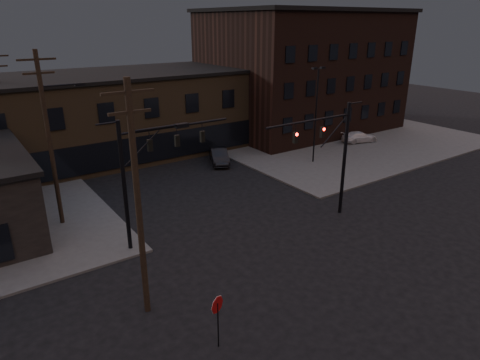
# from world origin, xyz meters

# --- Properties ---
(ground) EXTENTS (140.00, 140.00, 0.00)m
(ground) POSITION_xyz_m (0.00, 0.00, 0.00)
(ground) COLOR black
(ground) RESTS_ON ground
(sidewalk_ne) EXTENTS (30.00, 30.00, 0.15)m
(sidewalk_ne) POSITION_xyz_m (22.00, 22.00, 0.07)
(sidewalk_ne) COLOR #474744
(sidewalk_ne) RESTS_ON ground
(building_row) EXTENTS (40.00, 12.00, 8.00)m
(building_row) POSITION_xyz_m (0.00, 28.00, 4.00)
(building_row) COLOR brown
(building_row) RESTS_ON ground
(building_right) EXTENTS (22.00, 16.00, 14.00)m
(building_right) POSITION_xyz_m (22.00, 26.00, 7.00)
(building_right) COLOR black
(building_right) RESTS_ON ground
(traffic_signal_near) EXTENTS (7.12, 0.24, 8.00)m
(traffic_signal_near) POSITION_xyz_m (5.36, 4.50, 4.93)
(traffic_signal_near) COLOR black
(traffic_signal_near) RESTS_ON ground
(traffic_signal_far) EXTENTS (7.12, 0.24, 8.00)m
(traffic_signal_far) POSITION_xyz_m (-6.72, 8.00, 5.01)
(traffic_signal_far) COLOR black
(traffic_signal_far) RESTS_ON ground
(stop_sign) EXTENTS (0.72, 0.33, 2.48)m
(stop_sign) POSITION_xyz_m (-8.00, -1.99, 1.84)
(stop_sign) COLOR black
(stop_sign) RESTS_ON ground
(utility_pole_near) EXTENTS (3.70, 0.28, 11.00)m
(utility_pole_near) POSITION_xyz_m (-9.43, 2.00, 5.87)
(utility_pole_near) COLOR black
(utility_pole_near) RESTS_ON ground
(utility_pole_mid) EXTENTS (3.70, 0.28, 11.50)m
(utility_pole_mid) POSITION_xyz_m (-10.44, 14.00, 6.13)
(utility_pole_mid) COLOR black
(utility_pole_mid) RESTS_ON ground
(utility_pole_far) EXTENTS (2.20, 0.28, 11.00)m
(utility_pole_far) POSITION_xyz_m (-11.50, 26.00, 5.78)
(utility_pole_far) COLOR black
(utility_pole_far) RESTS_ON ground
(lot_light_a) EXTENTS (1.50, 0.28, 9.14)m
(lot_light_a) POSITION_xyz_m (13.00, 14.00, 5.51)
(lot_light_a) COLOR black
(lot_light_a) RESTS_ON ground
(lot_light_b) EXTENTS (1.50, 0.28, 9.14)m
(lot_light_b) POSITION_xyz_m (19.00, 19.00, 5.51)
(lot_light_b) COLOR black
(lot_light_b) RESTS_ON ground
(parked_car_lot_a) EXTENTS (5.41, 3.36, 1.72)m
(parked_car_lot_a) POSITION_xyz_m (15.17, 20.09, 1.01)
(parked_car_lot_a) COLOR black
(parked_car_lot_a) RESTS_ON sidewalk_ne
(parked_car_lot_b) EXTENTS (4.42, 2.70, 1.20)m
(parked_car_lot_b) POSITION_xyz_m (22.33, 16.23, 0.75)
(parked_car_lot_b) COLOR silver
(parked_car_lot_b) RESTS_ON sidewalk_ne
(car_crossing) EXTENTS (3.24, 4.66, 1.46)m
(car_crossing) POSITION_xyz_m (5.43, 19.18, 0.73)
(car_crossing) COLOR black
(car_crossing) RESTS_ON ground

